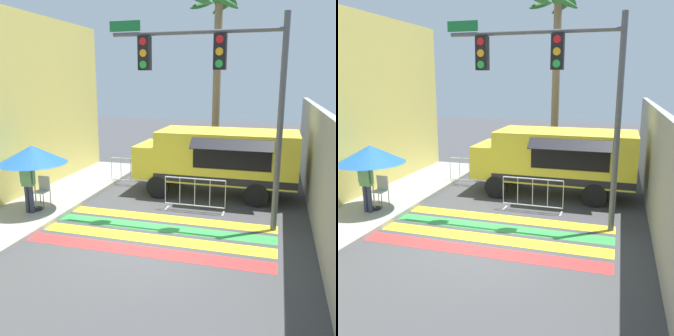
# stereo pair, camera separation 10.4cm
# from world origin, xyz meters

# --- Properties ---
(ground_plane) EXTENTS (60.00, 60.00, 0.00)m
(ground_plane) POSITION_xyz_m (0.00, 0.00, 0.00)
(ground_plane) COLOR #424244
(concrete_wall_right) EXTENTS (0.20, 16.00, 3.24)m
(concrete_wall_right) POSITION_xyz_m (4.20, 3.00, 1.62)
(concrete_wall_right) COLOR gray
(concrete_wall_right) RESTS_ON ground_plane
(crosswalk_painted) EXTENTS (6.40, 2.84, 0.01)m
(crosswalk_painted) POSITION_xyz_m (0.00, 0.70, 0.00)
(crosswalk_painted) COLOR red
(crosswalk_painted) RESTS_ON ground_plane
(food_truck) EXTENTS (5.63, 2.67, 2.32)m
(food_truck) POSITION_xyz_m (0.92, 4.73, 1.39)
(food_truck) COLOR yellow
(food_truck) RESTS_ON ground_plane
(traffic_signal_pole) EXTENTS (4.80, 0.29, 5.70)m
(traffic_signal_pole) POSITION_xyz_m (1.47, 1.80, 4.11)
(traffic_signal_pole) COLOR #515456
(traffic_signal_pole) RESTS_ON ground_plane
(patio_umbrella) EXTENTS (2.04, 2.04, 2.02)m
(patio_umbrella) POSITION_xyz_m (-3.99, 1.07, 1.88)
(patio_umbrella) COLOR black
(patio_umbrella) RESTS_ON sidewalk_left
(folding_chair) EXTENTS (0.40, 0.40, 0.94)m
(folding_chair) POSITION_xyz_m (-4.03, 1.52, 0.71)
(folding_chair) COLOR #4C4C51
(folding_chair) RESTS_ON sidewalk_left
(vendor_person) EXTENTS (0.53, 0.23, 1.77)m
(vendor_person) POSITION_xyz_m (-4.02, 0.82, 1.16)
(vendor_person) COLOR #2D3347
(vendor_person) RESTS_ON sidewalk_left
(barricade_front) EXTENTS (1.94, 0.44, 1.09)m
(barricade_front) POSITION_xyz_m (0.65, 2.69, 0.54)
(barricade_front) COLOR #B7BABF
(barricade_front) RESTS_ON ground_plane
(barricade_side) EXTENTS (1.65, 0.44, 1.09)m
(barricade_side) POSITION_xyz_m (-2.41, 4.93, 0.53)
(barricade_side) COLOR #B7BABF
(barricade_side) RESTS_ON ground_plane
(palm_tree) EXTENTS (2.27, 2.47, 7.75)m
(palm_tree) POSITION_xyz_m (0.23, 8.71, 5.22)
(palm_tree) COLOR #7A664C
(palm_tree) RESTS_ON ground_plane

